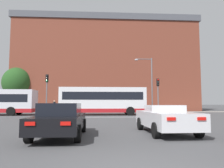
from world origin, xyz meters
TOP-DOWN VIEW (x-y plane):
  - stop_line_strip at (0.00, 17.85)m, footprint 9.14×0.30m
  - far_pavement at (0.00, 30.80)m, footprint 70.16×2.50m
  - brick_civic_building at (0.65, 38.82)m, footprint 33.96×11.93m
  - car_saloon_left at (-2.45, 5.06)m, footprint 1.93×4.74m
  - car_roadster_right at (2.27, 5.81)m, footprint 2.09×4.67m
  - bus_crossing_lead at (-0.33, 21.85)m, footprint 10.09×2.71m
  - traffic_light_near_left at (-6.12, 18.15)m, footprint 0.26×0.31m
  - traffic_light_near_right at (5.49, 18.55)m, footprint 0.26×0.31m
  - traffic_light_far_right at (5.69, 30.29)m, footprint 0.26×0.31m
  - street_lamp_junction at (5.85, 24.22)m, footprint 2.40×0.36m
  - pedestrian_waiting at (5.99, 30.59)m, footprint 0.27×0.43m
  - pedestrian_walking_east at (-7.84, 30.80)m, footprint 0.43×0.44m
  - tree_by_building at (-14.51, 34.65)m, footprint 4.04×4.04m
  - tree_kerbside at (-14.77, 33.72)m, footprint 4.91×4.91m

SIDE VIEW (x-z plane):
  - stop_line_strip at x=0.00m, z-range 0.00..0.01m
  - far_pavement at x=0.00m, z-range 0.00..0.01m
  - car_roadster_right at x=2.27m, z-range 0.04..1.34m
  - car_saloon_left at x=-2.45m, z-range 0.02..1.42m
  - pedestrian_waiting at x=5.99m, z-range 0.15..1.84m
  - pedestrian_walking_east at x=-7.84m, z-range 0.18..2.03m
  - bus_crossing_lead at x=-0.33m, z-range 0.12..3.38m
  - traffic_light_far_right at x=5.69m, z-range 0.70..4.73m
  - traffic_light_near_right at x=5.49m, z-range 0.70..4.74m
  - traffic_light_near_left at x=-6.12m, z-range 0.74..5.07m
  - tree_by_building at x=-14.51m, z-range 1.05..7.43m
  - street_lamp_junction at x=5.85m, z-range 0.84..8.30m
  - tree_kerbside at x=-14.77m, z-range 1.18..8.70m
  - brick_civic_building at x=0.65m, z-range -0.79..18.29m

